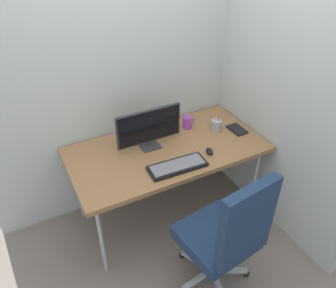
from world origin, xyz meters
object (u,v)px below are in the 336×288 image
object	(u,v)px
mouse	(209,151)
pen_holder	(216,125)
coffee_mug	(187,123)
keyboard	(178,166)
monitor	(149,127)
office_chair	(227,235)
notebook	(237,129)

from	to	relation	value
mouse	pen_holder	world-z (taller)	pen_holder
coffee_mug	keyboard	bearing A→B (deg)	-127.62
monitor	pen_holder	size ratio (longest dim) A/B	3.45
monitor	keyboard	size ratio (longest dim) A/B	1.20
mouse	coffee_mug	distance (m)	0.42
office_chair	pen_holder	bearing A→B (deg)	60.52
monitor	keyboard	world-z (taller)	monitor
office_chair	keyboard	distance (m)	0.62
keyboard	mouse	bearing A→B (deg)	7.90
notebook	keyboard	bearing A→B (deg)	-163.96
office_chair	monitor	bearing A→B (deg)	97.28
pen_holder	keyboard	bearing A→B (deg)	-151.59
office_chair	monitor	distance (m)	1.02
office_chair	keyboard	xyz separation A→B (m)	(-0.05, 0.59, 0.19)
monitor	pen_holder	bearing A→B (deg)	-4.75
pen_holder	notebook	world-z (taller)	pen_holder
coffee_mug	mouse	bearing A→B (deg)	-95.10
mouse	notebook	distance (m)	0.45
monitor	coffee_mug	xyz separation A→B (m)	(0.43, 0.11, -0.13)
keyboard	notebook	world-z (taller)	keyboard
monitor	mouse	distance (m)	0.52
pen_holder	notebook	distance (m)	0.20
monitor	pen_holder	distance (m)	0.64
pen_holder	monitor	bearing A→B (deg)	175.25
office_chair	notebook	bearing A→B (deg)	50.11
keyboard	coffee_mug	size ratio (longest dim) A/B	3.88
office_chair	mouse	xyz separation A→B (m)	(0.27, 0.64, 0.19)
pen_holder	notebook	size ratio (longest dim) A/B	0.87
coffee_mug	notebook	bearing A→B (deg)	-33.14
monitor	keyboard	xyz separation A→B (m)	(0.07, -0.35, -0.17)
office_chair	keyboard	size ratio (longest dim) A/B	2.39
notebook	coffee_mug	world-z (taller)	coffee_mug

